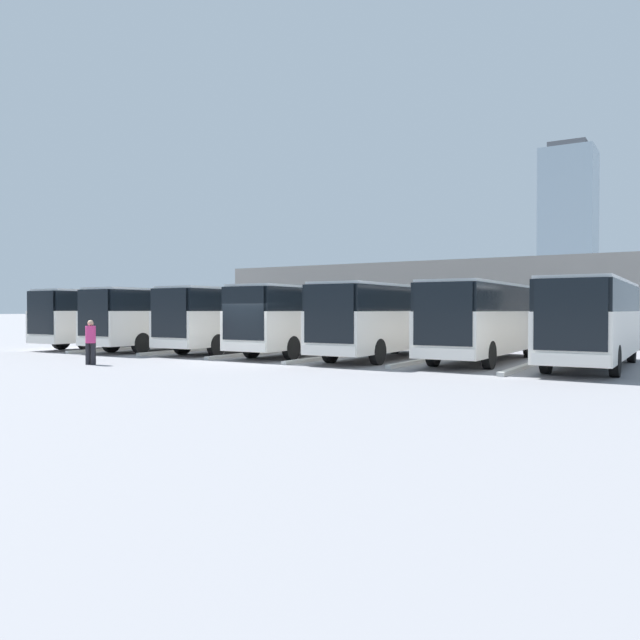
{
  "coord_description": "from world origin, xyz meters",
  "views": [
    {
      "loc": [
        -16.44,
        20.84,
        2.24
      ],
      "look_at": [
        -0.65,
        -5.37,
        1.74
      ],
      "focal_mm": 35.0,
      "sensor_mm": 36.0,
      "label": 1
    }
  ],
  "objects_px": {
    "bus_0": "(593,319)",
    "bus_4": "(241,317)",
    "bus_1": "(485,318)",
    "bus_2": "(387,318)",
    "bus_3": "(310,317)",
    "bus_6": "(121,316)",
    "bus_5": "(172,316)",
    "pedestrian": "(91,341)"
  },
  "relations": [
    {
      "from": "bus_0",
      "to": "bus_4",
      "type": "xyz_separation_m",
      "value": [
        17.43,
        -0.29,
        0.0
      ]
    },
    {
      "from": "bus_0",
      "to": "bus_1",
      "type": "xyz_separation_m",
      "value": [
        4.36,
        -0.55,
        0.0
      ]
    },
    {
      "from": "bus_2",
      "to": "bus_3",
      "type": "xyz_separation_m",
      "value": [
        4.36,
        -0.27,
        0.0
      ]
    },
    {
      "from": "bus_1",
      "to": "bus_6",
      "type": "relative_size",
      "value": 1.0
    },
    {
      "from": "bus_6",
      "to": "bus_4",
      "type": "bearing_deg",
      "value": -176.8
    },
    {
      "from": "bus_5",
      "to": "bus_3",
      "type": "bearing_deg",
      "value": -175.91
    },
    {
      "from": "bus_3",
      "to": "bus_1",
      "type": "bearing_deg",
      "value": -178.25
    },
    {
      "from": "bus_1",
      "to": "bus_6",
      "type": "bearing_deg",
      "value": 1.83
    },
    {
      "from": "bus_4",
      "to": "pedestrian",
      "type": "height_order",
      "value": "bus_4"
    },
    {
      "from": "bus_3",
      "to": "bus_6",
      "type": "relative_size",
      "value": 1.0
    },
    {
      "from": "bus_0",
      "to": "bus_5",
      "type": "bearing_deg",
      "value": 0.84
    },
    {
      "from": "bus_1",
      "to": "bus_4",
      "type": "distance_m",
      "value": 13.08
    },
    {
      "from": "bus_2",
      "to": "bus_6",
      "type": "distance_m",
      "value": 17.44
    },
    {
      "from": "bus_1",
      "to": "bus_5",
      "type": "height_order",
      "value": "same"
    },
    {
      "from": "bus_2",
      "to": "pedestrian",
      "type": "distance_m",
      "value": 12.86
    },
    {
      "from": "bus_6",
      "to": "pedestrian",
      "type": "height_order",
      "value": "bus_6"
    },
    {
      "from": "bus_1",
      "to": "bus_4",
      "type": "xyz_separation_m",
      "value": [
        13.08,
        0.26,
        0.0
      ]
    },
    {
      "from": "bus_5",
      "to": "pedestrian",
      "type": "distance_m",
      "value": 9.69
    },
    {
      "from": "bus_5",
      "to": "bus_6",
      "type": "relative_size",
      "value": 1.0
    },
    {
      "from": "bus_0",
      "to": "bus_4",
      "type": "distance_m",
      "value": 17.44
    },
    {
      "from": "bus_5",
      "to": "pedestrian",
      "type": "xyz_separation_m",
      "value": [
        -4.08,
        8.74,
        -0.89
      ]
    },
    {
      "from": "bus_1",
      "to": "bus_5",
      "type": "bearing_deg",
      "value": 2.92
    },
    {
      "from": "bus_1",
      "to": "bus_3",
      "type": "xyz_separation_m",
      "value": [
        8.72,
        0.3,
        0.0
      ]
    },
    {
      "from": "bus_1",
      "to": "bus_2",
      "type": "xyz_separation_m",
      "value": [
        4.36,
        0.57,
        0.0
      ]
    },
    {
      "from": "bus_1",
      "to": "bus_3",
      "type": "distance_m",
      "value": 8.72
    },
    {
      "from": "bus_3",
      "to": "bus_0",
      "type": "bearing_deg",
      "value": 178.67
    },
    {
      "from": "bus_4",
      "to": "bus_2",
      "type": "bearing_deg",
      "value": 177.74
    },
    {
      "from": "bus_3",
      "to": "bus_2",
      "type": "bearing_deg",
      "value": 176.26
    },
    {
      "from": "bus_1",
      "to": "bus_3",
      "type": "relative_size",
      "value": 1.0
    },
    {
      "from": "bus_0",
      "to": "bus_1",
      "type": "distance_m",
      "value": 4.39
    },
    {
      "from": "bus_0",
      "to": "bus_3",
      "type": "distance_m",
      "value": 13.08
    },
    {
      "from": "bus_1",
      "to": "pedestrian",
      "type": "relative_size",
      "value": 5.95
    },
    {
      "from": "bus_0",
      "to": "bus_6",
      "type": "height_order",
      "value": "same"
    },
    {
      "from": "bus_4",
      "to": "bus_6",
      "type": "distance_m",
      "value": 8.73
    },
    {
      "from": "bus_6",
      "to": "bus_2",
      "type": "bearing_deg",
      "value": -179.53
    },
    {
      "from": "pedestrian",
      "to": "bus_0",
      "type": "bearing_deg",
      "value": -0.27
    },
    {
      "from": "bus_0",
      "to": "bus_1",
      "type": "height_order",
      "value": "same"
    },
    {
      "from": "bus_1",
      "to": "bus_3",
      "type": "height_order",
      "value": "same"
    },
    {
      "from": "bus_4",
      "to": "bus_5",
      "type": "bearing_deg",
      "value": 8.88
    },
    {
      "from": "bus_1",
      "to": "bus_5",
      "type": "distance_m",
      "value": 17.46
    },
    {
      "from": "bus_2",
      "to": "bus_4",
      "type": "relative_size",
      "value": 1.0
    },
    {
      "from": "bus_0",
      "to": "bus_2",
      "type": "bearing_deg",
      "value": -0.13
    }
  ]
}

